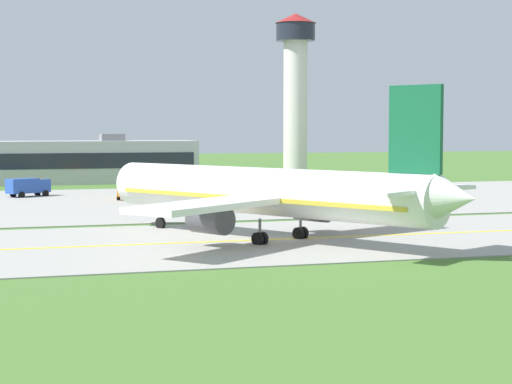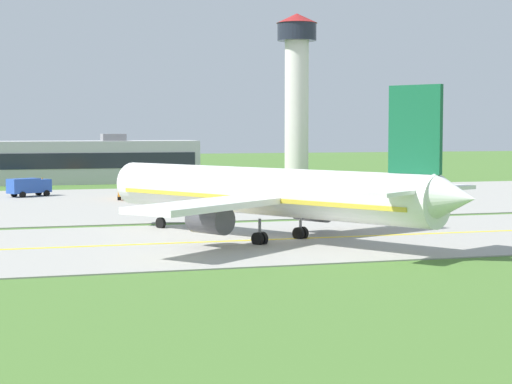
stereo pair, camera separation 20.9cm
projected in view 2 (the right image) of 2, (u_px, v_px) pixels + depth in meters
ground_plane at (295, 240)px, 78.02m from camera, size 500.00×500.00×0.00m
taxiway_strip at (295, 239)px, 78.02m from camera, size 240.00×28.00×0.10m
apron_pad at (262, 199)px, 121.01m from camera, size 140.00×52.00×0.10m
taxiway_centreline at (295, 239)px, 78.02m from camera, size 220.00×0.60×0.01m
airplane_lead at (267, 192)px, 76.91m from camera, size 29.80×35.77×12.70m
service_truck_baggage at (29, 186)px, 125.37m from camera, size 6.23×4.76×2.60m
service_truck_fuel at (130, 188)px, 121.05m from camera, size 4.01×6.34×2.60m
terminal_building at (57, 162)px, 155.17m from camera, size 47.97×8.91×8.47m
control_tower at (297, 81)px, 168.27m from camera, size 7.60×7.60×30.46m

